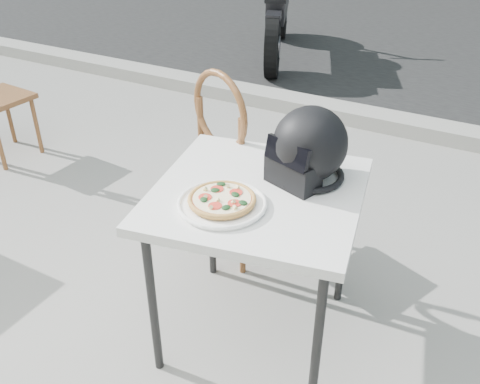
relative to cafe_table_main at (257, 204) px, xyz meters
The scene contains 9 objects.
ground 1.03m from the cafe_table_main, 141.18° to the right, with size 80.00×80.00×0.00m, color gray.
street_asphalt 6.59m from the cafe_table_main, 95.19° to the left, with size 30.00×8.00×0.00m, color black.
curb 2.67m from the cafe_table_main, 103.22° to the left, with size 30.00×0.25×0.12m, color gray.
cafe_table_main is the anchor object (origin of this frame).
plate 0.20m from the cafe_table_main, 111.12° to the right, with size 0.44×0.44×0.02m.
pizza 0.21m from the cafe_table_main, 111.10° to the right, with size 0.34×0.34×0.03m.
helmet 0.30m from the cafe_table_main, 52.67° to the left, with size 0.38×0.39×0.31m.
cafe_chair_main 0.62m from the cafe_table_main, 126.65° to the left, with size 0.54×0.54×1.07m.
motorcycle 4.26m from the cafe_table_main, 113.50° to the left, with size 0.89×2.01×1.05m.
Camera 1 is at (1.38, -1.15, 1.87)m, focal length 40.00 mm.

